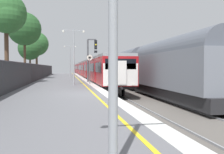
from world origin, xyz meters
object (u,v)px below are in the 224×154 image
signal_gantry (90,55)px  background_tree_back (37,45)px  commuter_train_at_platform (87,69)px  platform_lamp_mid (74,52)px  freight_train_adjacent_track (144,67)px  platform_lamp_far (70,58)px  background_tree_left (29,49)px  speed_limit_sign (90,65)px  background_tree_centre (24,30)px  background_tree_right (6,15)px

signal_gantry → background_tree_back: 26.21m
commuter_train_at_platform → platform_lamp_mid: size_ratio=12.49×
freight_train_adjacent_track → platform_lamp_far: bearing=114.0°
commuter_train_at_platform → freight_train_adjacent_track: bearing=-80.4°
background_tree_left → background_tree_back: bearing=84.0°
commuter_train_at_platform → background_tree_back: background_tree_back is taller
signal_gantry → background_tree_left: bearing=115.3°
signal_gantry → background_tree_back: size_ratio=0.54×
speed_limit_sign → background_tree_left: 23.77m
background_tree_back → background_tree_centre: bearing=-89.7°
signal_gantry → speed_limit_sign: 3.46m
platform_lamp_far → background_tree_left: bearing=151.7°
background_tree_right → background_tree_back: bearing=90.2°
platform_lamp_mid → platform_lamp_far: size_ratio=0.96×
freight_train_adjacent_track → background_tree_back: background_tree_back is taller
background_tree_right → signal_gantry: bearing=10.7°
signal_gantry → platform_lamp_far: bearing=97.3°
background_tree_right → freight_train_adjacent_track: bearing=-0.3°
commuter_train_at_platform → background_tree_centre: bearing=-126.0°
commuter_train_at_platform → signal_gantry: (-1.46, -22.14, 1.64)m
speed_limit_sign → platform_lamp_far: size_ratio=0.54×
platform_lamp_far → commuter_train_at_platform: bearing=64.6°
platform_lamp_far → background_tree_left: 8.07m
speed_limit_sign → background_tree_left: background_tree_left is taller
speed_limit_sign → platform_lamp_far: platform_lamp_far is taller
speed_limit_sign → platform_lamp_mid: platform_lamp_mid is taller
background_tree_left → background_tree_right: size_ratio=0.79×
freight_train_adjacent_track → background_tree_centre: 17.96m
freight_train_adjacent_track → background_tree_back: 29.99m
background_tree_left → background_tree_centre: bearing=-85.9°
background_tree_left → background_tree_centre: (0.70, -9.86, 1.96)m
background_tree_left → speed_limit_sign: bearing=-68.9°
background_tree_back → signal_gantry: bearing=-71.5°
background_tree_centre → commuter_train_at_platform: bearing=54.0°
commuter_train_at_platform → background_tree_centre: background_tree_centre is taller
commuter_train_at_platform → background_tree_centre: size_ratio=6.83×
signal_gantry → background_tree_left: 20.83m
freight_train_adjacent_track → platform_lamp_mid: size_ratio=5.84×
signal_gantry → platform_lamp_mid: bearing=-113.9°
background_tree_left → signal_gantry: bearing=-64.7°
speed_limit_sign → background_tree_right: background_tree_right is taller
commuter_train_at_platform → background_tree_right: 26.12m
background_tree_centre → background_tree_back: bearing=90.3°
speed_limit_sign → background_tree_centre: (-7.79, 12.15, 4.94)m
commuter_train_at_platform → background_tree_left: background_tree_left is taller
platform_lamp_mid → background_tree_left: background_tree_left is taller
platform_lamp_mid → background_tree_right: (-6.26, 2.79, 3.63)m
speed_limit_sign → background_tree_back: size_ratio=0.33×
freight_train_adjacent_track → signal_gantry: 5.84m
speed_limit_sign → platform_lamp_mid: (-1.54, -1.09, 1.20)m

